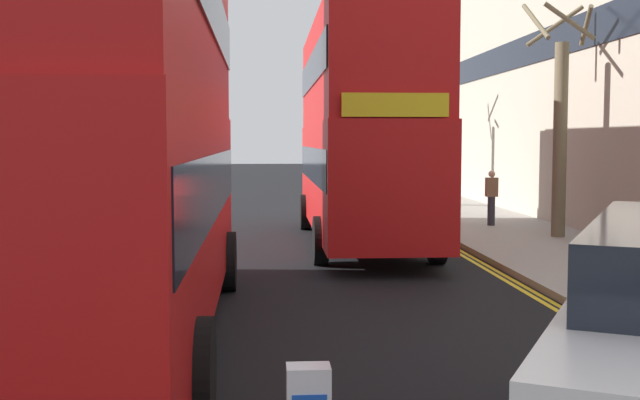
# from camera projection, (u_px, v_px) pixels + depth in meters

# --- Properties ---
(sidewalk_right) EXTENTS (4.00, 80.00, 0.14)m
(sidewalk_right) POSITION_uv_depth(u_px,v_px,m) (587.00, 262.00, 16.55)
(sidewalk_right) COLOR #9E9991
(sidewalk_right) RESTS_ON ground
(kerb_line_outer) EXTENTS (0.10, 56.00, 0.01)m
(kerb_line_outer) POSITION_uv_depth(u_px,v_px,m) (520.00, 284.00, 14.42)
(kerb_line_outer) COLOR yellow
(kerb_line_outer) RESTS_ON ground
(kerb_line_inner) EXTENTS (0.10, 56.00, 0.01)m
(kerb_line_inner) POSITION_uv_depth(u_px,v_px,m) (512.00, 284.00, 14.41)
(kerb_line_inner) COLOR yellow
(kerb_line_inner) RESTS_ON ground
(double_decker_bus_away) EXTENTS (2.85, 10.82, 5.64)m
(double_decker_bus_away) POSITION_uv_depth(u_px,v_px,m) (118.00, 110.00, 10.16)
(double_decker_bus_away) COLOR red
(double_decker_bus_away) RESTS_ON ground
(double_decker_bus_oncoming) EXTENTS (2.83, 10.82, 5.64)m
(double_decker_bus_oncoming) POSITION_uv_depth(u_px,v_px,m) (361.00, 125.00, 19.87)
(double_decker_bus_oncoming) COLOR red
(double_decker_bus_oncoming) RESTS_ON ground
(pedestrian_far) EXTENTS (0.34, 0.22, 1.62)m
(pedestrian_far) POSITION_uv_depth(u_px,v_px,m) (491.00, 197.00, 23.11)
(pedestrian_far) COLOR #2D2D38
(pedestrian_far) RESTS_ON sidewalk_right
(street_tree_near) EXTENTS (1.56, 1.55, 5.66)m
(street_tree_near) POSITION_uv_depth(u_px,v_px,m) (403.00, 138.00, 30.33)
(street_tree_near) COLOR #6B6047
(street_tree_near) RESTS_ON sidewalk_right
(street_tree_far) EXTENTS (1.69, 1.69, 6.07)m
(street_tree_far) POSITION_uv_depth(u_px,v_px,m) (560.00, 125.00, 20.24)
(street_tree_far) COLOR #6B6047
(street_tree_far) RESTS_ON sidewalk_right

